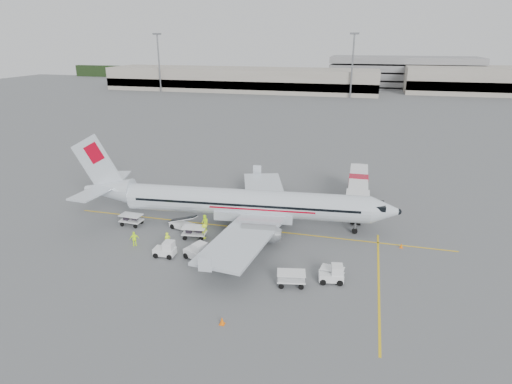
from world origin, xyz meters
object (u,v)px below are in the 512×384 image
tug_fore (331,274)px  tug_aft (165,249)px  belt_loader (184,219)px  jet_bridge (358,192)px  aircraft (246,186)px  tug_mid (196,250)px

tug_fore → tug_aft: (-16.55, 0.65, -0.02)m
belt_loader → tug_fore: 18.63m
jet_bridge → tug_aft: size_ratio=7.46×
aircraft → tug_aft: (-5.96, -8.96, -4.19)m
aircraft → tug_fore: size_ratio=16.72×
aircraft → tug_mid: bearing=-112.9°
aircraft → belt_loader: (-6.65, -2.54, -3.78)m
aircraft → belt_loader: bearing=-164.5°
tug_fore → tug_mid: (-13.31, 0.99, 0.06)m
tug_aft → tug_fore: bearing=-4.3°
belt_loader → tug_mid: (3.92, -6.08, -0.32)m
tug_fore → tug_mid: 13.34m
jet_bridge → tug_fore: 19.15m
belt_loader → jet_bridge: bearing=49.7°
aircraft → jet_bridge: 15.62m
tug_mid → jet_bridge: bearing=72.9°
tug_fore → tug_aft: tug_fore is taller
tug_mid → tug_aft: size_ratio=1.10×
aircraft → tug_mid: (-2.72, -8.62, -4.11)m
aircraft → tug_fore: (10.58, -9.61, -4.17)m
jet_bridge → tug_mid: (-14.82, -18.06, -1.18)m
aircraft → jet_bridge: bearing=32.5°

